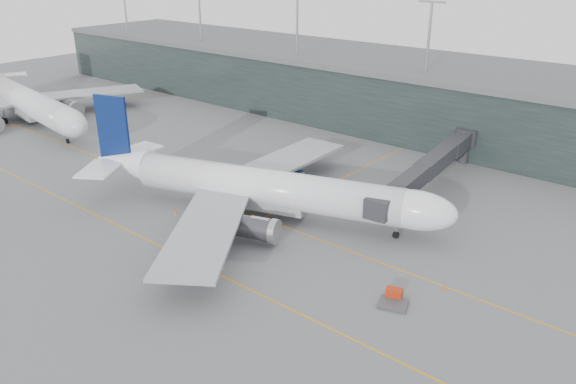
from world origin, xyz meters
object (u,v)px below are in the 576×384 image
Objects in this scene: gse_cart at (394,293)px; second_aircraft at (27,102)px; jet_bridge at (442,160)px; main_aircraft at (264,188)px.

second_aircraft is at bearing 156.85° from gse_cart.
second_aircraft is 29.63× the size of gse_cart.
jet_bridge is at bearing 89.73° from gse_cart.
main_aircraft is at bearing 5.77° from second_aircraft.
main_aircraft is at bearing 147.48° from gse_cart.
jet_bridge is 37.53m from gse_cart.
jet_bridge is at bearing 41.81° from main_aircraft.
second_aircraft reaches higher than main_aircraft.
jet_bridge is 99.25m from second_aircraft.
main_aircraft reaches higher than gse_cart.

